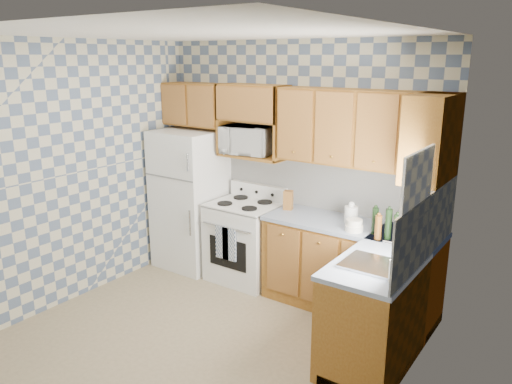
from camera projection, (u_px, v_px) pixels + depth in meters
floor at (205, 339)px, 4.61m from camera, size 3.40×3.40×0.00m
back_wall at (296, 166)px, 5.52m from camera, size 3.40×0.02×2.70m
right_wall at (395, 239)px, 3.31m from camera, size 0.02×3.20×2.70m
backsplash_back at (328, 184)px, 5.33m from camera, size 2.60×0.02×0.56m
backsplash_right at (427, 227)px, 3.99m from camera, size 0.02×1.60×0.56m
refrigerator at (190, 199)px, 6.08m from camera, size 0.75×0.70×1.68m
stove_body at (245, 242)px, 5.75m from camera, size 0.76×0.65×0.90m
cooktop at (245, 204)px, 5.64m from camera, size 0.76×0.65×0.02m
backguard at (259, 191)px, 5.83m from camera, size 0.76×0.08×0.17m
dish_towel_left at (223, 242)px, 5.49m from camera, size 0.18×0.02×0.37m
dish_towel_right at (229, 244)px, 5.44m from camera, size 0.18×0.02×0.37m
base_cabinets_back at (349, 269)px, 5.06m from camera, size 1.75×0.60×0.88m
base_cabinets_right at (386, 303)px, 4.35m from camera, size 0.60×1.60×0.88m
countertop_back at (352, 226)px, 4.94m from camera, size 1.77×0.63×0.04m
countertop_right at (389, 254)px, 4.23m from camera, size 0.63×1.60×0.04m
upper_cabinets_back at (363, 129)px, 4.80m from camera, size 1.75×0.33×0.74m
upper_cabinets_fridge at (197, 104)px, 5.93m from camera, size 0.82×0.33×0.50m
upper_cabinets_right at (432, 138)px, 4.26m from camera, size 0.33×0.70×0.74m
microwave_shelf at (253, 156)px, 5.62m from camera, size 0.80×0.33×0.03m
microwave at (248, 140)px, 5.64m from camera, size 0.64×0.49×0.32m
sink at (374, 265)px, 3.94m from camera, size 0.48×0.40×0.03m
window at (415, 208)px, 3.65m from camera, size 0.02×0.66×0.86m
bottle_0 at (388, 224)px, 4.50m from camera, size 0.06×0.06×0.28m
bottle_1 at (397, 229)px, 4.40m from camera, size 0.06×0.06×0.26m
bottle_2 at (406, 228)px, 4.45m from camera, size 0.06×0.06×0.24m
bottle_3 at (378, 227)px, 4.50m from camera, size 0.06×0.06×0.22m
bottle_4 at (375, 221)px, 4.63m from camera, size 0.06×0.06×0.25m
knife_block at (288, 200)px, 5.38m from camera, size 0.12×0.12×0.21m
electric_kettle at (351, 215)px, 4.95m from camera, size 0.13×0.13×0.17m
food_containers at (354, 225)px, 4.72m from camera, size 0.17×0.17×0.11m
soap_bottle at (393, 271)px, 3.65m from camera, size 0.06×0.06×0.17m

